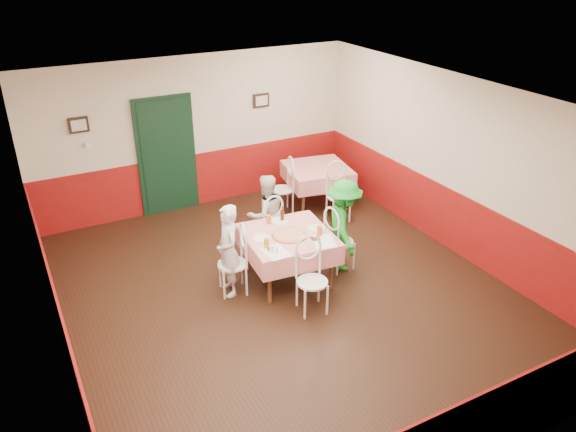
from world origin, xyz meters
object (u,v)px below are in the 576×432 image
chair_far (268,228)px  glass_a (267,243)px  diner_left (228,251)px  glass_b (320,231)px  diner_far (266,215)px  beer_bottle (282,214)px  chair_second_b (339,197)px  diner_right (343,225)px  second_table (317,186)px  wallet (316,238)px  chair_near (312,282)px  pizza (290,235)px  glass_c (269,219)px  chair_right (340,242)px  chair_left (232,264)px  chair_second_a (282,190)px  main_table (288,257)px

chair_far → glass_a: bearing=56.0°
chair_far → diner_left: 1.26m
glass_b → diner_far: size_ratio=0.11×
diner_left → beer_bottle: bearing=113.3°
chair_second_b → diner_right: (-0.84, -1.42, 0.27)m
diner_left → second_table: bearing=132.5°
beer_bottle → diner_far: size_ratio=0.16×
wallet → chair_near: bearing=-118.3°
second_table → chair_near: (-1.81, -2.93, 0.08)m
chair_second_b → wallet: size_ratio=8.18×
pizza → glass_c: (-0.09, 0.50, 0.05)m
beer_bottle → chair_right: bearing=-34.7°
chair_left → diner_right: 1.77m
chair_left → chair_second_a: 2.71m
second_table → wallet: wallet is taller
chair_left → glass_a: 0.62m
glass_a → diner_left: size_ratio=0.10×
second_table → glass_c: size_ratio=8.32×
chair_second_a → chair_second_b: (0.75, -0.75, 0.00)m
main_table → chair_near: size_ratio=1.36×
chair_near → wallet: (0.35, 0.53, 0.32)m
chair_right → chair_second_a: (0.14, 2.16, 0.00)m
main_table → glass_a: 0.66m
chair_right → chair_near: (-0.93, -0.76, 0.00)m
wallet → chair_second_a: bearing=79.0°
chair_second_b → glass_c: chair_second_b is taller
chair_right → glass_b: bearing=104.2°
main_table → chair_near: (-0.08, -0.85, 0.08)m
second_table → chair_second_b: (0.00, -0.75, 0.08)m
second_table → glass_a: size_ratio=8.37×
second_table → glass_a: bearing=-133.6°
glass_a → diner_far: size_ratio=0.10×
chair_near → diner_left: 1.26m
glass_c → diner_left: (-0.80, -0.35, -0.15)m
glass_a → glass_b: 0.82m
pizza → wallet: pizza is taller
diner_far → diner_right: size_ratio=0.92×
diner_right → chair_far: bearing=61.5°
chair_second_a → glass_a: size_ratio=6.73×
pizza → chair_second_b: bearing=38.7°
chair_right → chair_left: bearing=79.2°
glass_b → glass_a: bearing=177.0°
chair_near → pizza: chair_near is taller
chair_near → glass_c: 1.34m
diner_far → diner_right: (0.81, -0.98, 0.06)m
pizza → beer_bottle: bearing=75.1°
chair_near → beer_bottle: bearing=90.3°
second_table → pizza: size_ratio=2.27×
chair_far → diner_right: 1.27m
chair_right → beer_bottle: (-0.72, 0.50, 0.42)m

